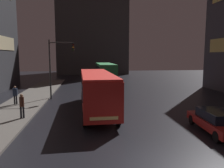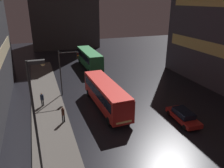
{
  "view_description": "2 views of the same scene",
  "coord_description": "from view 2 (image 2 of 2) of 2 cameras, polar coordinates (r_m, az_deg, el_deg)",
  "views": [
    {
      "loc": [
        -2.88,
        -8.63,
        4.71
      ],
      "look_at": [
        -0.26,
        13.66,
        1.8
      ],
      "focal_mm": 35.0,
      "sensor_mm": 36.0,
      "label": 1
    },
    {
      "loc": [
        -9.57,
        -13.94,
        12.79
      ],
      "look_at": [
        -0.42,
        12.02,
        2.15
      ],
      "focal_mm": 35.0,
      "sensor_mm": 36.0,
      "label": 2
    }
  ],
  "objects": [
    {
      "name": "pedestrian_mid",
      "position": [
        24.61,
        -12.67,
        -7.51
      ],
      "size": [
        0.47,
        0.47,
        1.82
      ],
      "rotation": [
        0.0,
        0.0,
        4.04
      ],
      "color": "black",
      "rests_on": "sidewalk_left"
    },
    {
      "name": "sidewalk_left",
      "position": [
        27.11,
        -16.04,
        -7.74
      ],
      "size": [
        4.0,
        48.0,
        0.15
      ],
      "color": "#56514C",
      "rests_on": "ground"
    },
    {
      "name": "traffic_light_main",
      "position": [
        30.85,
        -11.82,
        4.68
      ],
      "size": [
        2.76,
        0.35,
        6.42
      ],
      "color": "#2D2D2D",
      "rests_on": "ground"
    },
    {
      "name": "car_taxi",
      "position": [
        25.82,
        18.11,
        -7.91
      ],
      "size": [
        2.07,
        4.75,
        1.36
      ],
      "rotation": [
        0.0,
        0.0,
        3.08
      ],
      "color": "maroon",
      "rests_on": "ground"
    },
    {
      "name": "bus_near",
      "position": [
        27.06,
        -1.63,
        -2.31
      ],
      "size": [
        2.87,
        11.21,
        3.28
      ],
      "rotation": [
        0.0,
        0.0,
        3.17
      ],
      "color": "#AD1E19",
      "rests_on": "ground"
    },
    {
      "name": "ground_plane",
      "position": [
        21.2,
        12.48,
        -16.56
      ],
      "size": [
        120.0,
        120.0,
        0.0
      ],
      "primitive_type": "plane",
      "color": "black"
    },
    {
      "name": "street_lamp_sidewalk",
      "position": [
        16.44,
        -19.29,
        -4.82
      ],
      "size": [
        1.25,
        0.36,
        8.93
      ],
      "color": "#2D2D2D",
      "rests_on": "sidewalk_left"
    },
    {
      "name": "bus_far",
      "position": [
        43.81,
        -5.94,
        6.93
      ],
      "size": [
        2.78,
        11.01,
        3.44
      ],
      "rotation": [
        0.0,
        0.0,
        3.16
      ],
      "color": "#236B38",
      "rests_on": "ground"
    },
    {
      "name": "pedestrian_near",
      "position": [
        28.93,
        -17.81,
        -3.54
      ],
      "size": [
        0.59,
        0.59,
        1.75
      ],
      "rotation": [
        0.0,
        0.0,
        5.56
      ],
      "color": "black",
      "rests_on": "sidewalk_left"
    }
  ]
}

